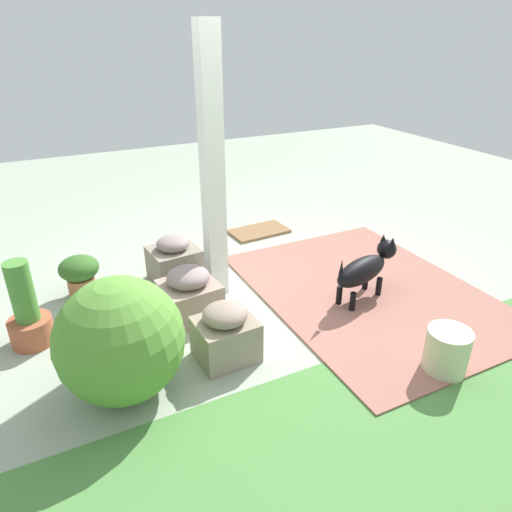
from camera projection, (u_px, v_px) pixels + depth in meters
ground_plane at (272, 293)px, 4.11m from camera, size 12.00×12.00×0.00m
brick_path at (368, 292)px, 4.13m from camera, size 1.80×2.40×0.02m
porch_pillar at (212, 171)px, 3.69m from camera, size 0.16×0.16×2.18m
stone_planter_nearest at (174, 260)px, 4.26m from camera, size 0.46×0.43×0.43m
stone_planter_near at (189, 294)px, 3.72m from camera, size 0.47×0.45×0.43m
stone_planter_mid at (226, 334)px, 3.23m from camera, size 0.42×0.37×0.43m
round_shrub at (120, 340)px, 2.84m from camera, size 0.80×0.80×0.80m
terracotta_pot_broad at (80, 273)px, 4.00m from camera, size 0.34×0.34×0.37m
terracotta_pot_tall at (28, 315)px, 3.37m from camera, size 0.31×0.31×0.67m
dog at (365, 268)px, 3.91m from camera, size 0.74×0.36×0.51m
ceramic_urn at (447, 351)px, 3.12m from camera, size 0.29×0.29×0.32m
doormat at (259, 231)px, 5.34m from camera, size 0.67×0.42×0.03m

